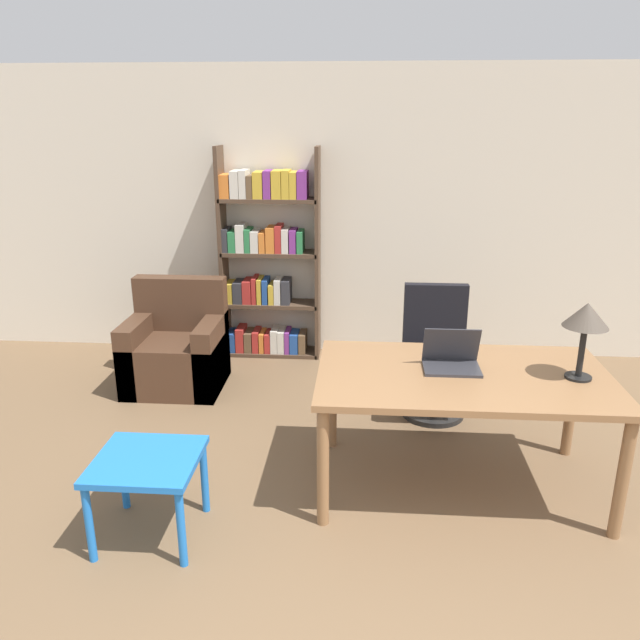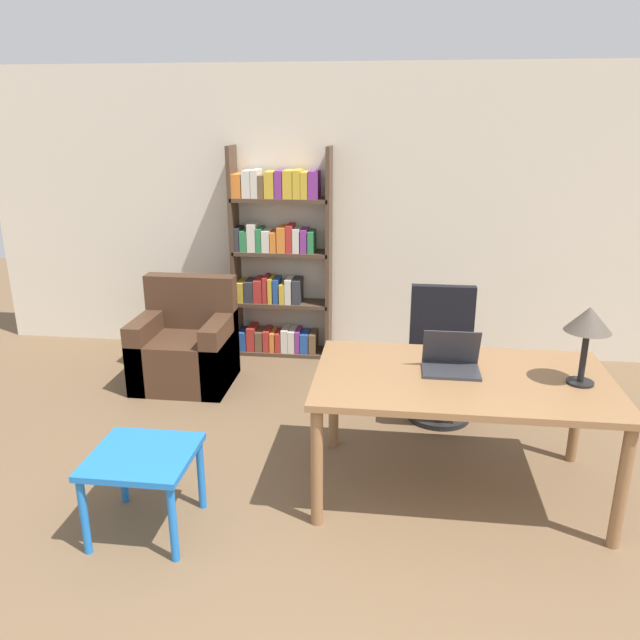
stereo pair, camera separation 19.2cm
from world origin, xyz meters
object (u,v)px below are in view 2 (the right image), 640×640
at_px(laptop, 451,362).
at_px(bookshelf, 278,262).
at_px(table_lamp, 588,323).
at_px(side_table_blue, 143,465).
at_px(armchair, 186,349).
at_px(office_chair, 441,358).
at_px(desk, 462,389).

relative_size(laptop, bookshelf, 0.17).
bearing_deg(bookshelf, laptop, -55.31).
xyz_separation_m(table_lamp, side_table_blue, (-2.43, -0.60, -0.73)).
bearing_deg(armchair, office_chair, -8.55).
bearing_deg(side_table_blue, armchair, 102.51).
bearing_deg(side_table_blue, table_lamp, 13.89).
relative_size(table_lamp, office_chair, 0.46).
xyz_separation_m(laptop, table_lamp, (0.73, -0.10, 0.32)).
xyz_separation_m(laptop, office_chair, (0.02, 0.99, -0.37)).
bearing_deg(laptop, bookshelf, 124.69).
distance_m(laptop, bookshelf, 2.59).
height_order(laptop, office_chair, laptop).
bearing_deg(table_lamp, office_chair, 123.10).
height_order(desk, laptop, laptop).
distance_m(table_lamp, office_chair, 1.47).
bearing_deg(office_chair, laptop, -91.07).
bearing_deg(laptop, side_table_blue, -157.51).
relative_size(laptop, side_table_blue, 0.61).
height_order(office_chair, armchair, office_chair).
height_order(table_lamp, office_chair, table_lamp).
height_order(table_lamp, bookshelf, bookshelf).
xyz_separation_m(desk, armchair, (-2.21, 1.39, -0.38)).
bearing_deg(armchair, side_table_blue, -77.49).
bearing_deg(side_table_blue, bookshelf, 85.49).
height_order(laptop, side_table_blue, laptop).
bearing_deg(desk, office_chair, 92.64).
height_order(office_chair, side_table_blue, office_chair).
height_order(desk, bookshelf, bookshelf).
bearing_deg(desk, laptop, 130.64).
relative_size(laptop, armchair, 0.37).
relative_size(office_chair, side_table_blue, 1.80).
bearing_deg(office_chair, table_lamp, -56.90).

